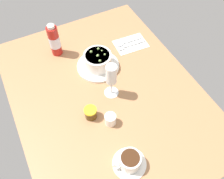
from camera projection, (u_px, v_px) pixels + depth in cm
name	position (u px, v px, depth cm)	size (l,w,h in cm)	color
ground_plane	(106.00, 94.00, 113.32)	(110.00, 84.00, 3.00)	#A8754C
porridge_bowl	(98.00, 61.00, 117.79)	(21.24, 21.24, 9.43)	white
cutlery_setting	(130.00, 44.00, 130.51)	(13.02, 18.01, 0.90)	white
coffee_cup	(130.00, 161.00, 89.64)	(13.25, 13.60, 6.91)	white
creamer_jug	(110.00, 119.00, 100.60)	(5.88, 4.86, 5.85)	white
wine_glass	(111.00, 76.00, 101.87)	(6.77, 6.77, 18.41)	white
jam_jar	(91.00, 113.00, 102.29)	(5.51, 5.51, 5.51)	#4E320F
sauce_bottle_red	(54.00, 41.00, 120.03)	(5.56, 5.56, 18.23)	#B21E19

